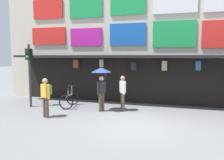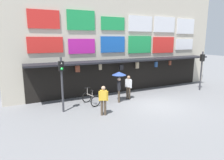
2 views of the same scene
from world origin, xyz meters
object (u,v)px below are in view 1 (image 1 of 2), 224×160
bicycle_parked (69,99)px  pedestrian_in_white (46,95)px  pedestrian_with_umbrella (101,77)px  traffic_light_near (29,65)px  pedestrian_in_yellow (123,91)px

bicycle_parked → pedestrian_in_white: 2.13m
pedestrian_with_umbrella → bicycle_parked: bearing=169.2°
bicycle_parked → pedestrian_with_umbrella: size_ratio=0.61×
traffic_light_near → pedestrian_in_white: (1.90, -1.50, -1.16)m
traffic_light_near → pedestrian_in_white: size_ratio=1.90×
pedestrian_in_white → pedestrian_with_umbrella: bearing=41.6°
traffic_light_near → bicycle_parked: (1.93, 0.54, -1.75)m
pedestrian_in_white → pedestrian_in_yellow: bearing=35.5°
pedestrian_with_umbrella → pedestrian_in_yellow: 1.22m
pedestrian_in_white → pedestrian_in_yellow: 3.49m
pedestrian_in_white → pedestrian_with_umbrella: (1.90, 1.69, 0.66)m
traffic_light_near → pedestrian_in_yellow: (4.74, 0.52, -1.19)m
bicycle_parked → pedestrian_with_umbrella: bearing=-10.8°
pedestrian_in_white → traffic_light_near: bearing=141.6°
bicycle_parked → pedestrian_with_umbrella: 2.28m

